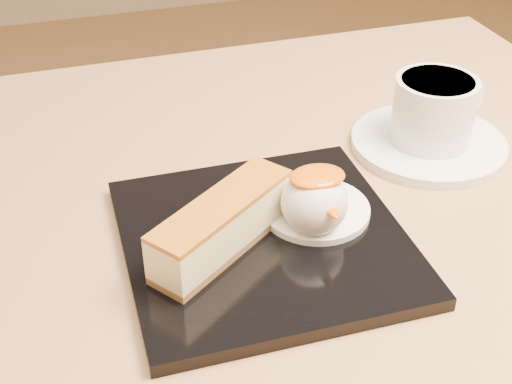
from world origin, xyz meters
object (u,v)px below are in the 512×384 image
object	(u,v)px
cheesecake	(222,225)
ice_cream_scoop	(314,202)
dessert_plate	(264,240)
coffee_cup	(435,109)
table	(296,374)
saucer	(428,143)

from	to	relation	value
cheesecake	ice_cream_scoop	bearing A→B (deg)	-35.59
dessert_plate	coffee_cup	distance (m)	0.23
table	saucer	distance (m)	0.26
table	ice_cream_scoop	xyz separation A→B (m)	(0.01, 0.00, 0.19)
ice_cream_scoop	saucer	xyz separation A→B (m)	(0.16, 0.10, -0.03)
table	ice_cream_scoop	distance (m)	0.19
ice_cream_scoop	coffee_cup	distance (m)	0.19
ice_cream_scoop	saucer	distance (m)	0.19
ice_cream_scoop	saucer	bearing A→B (deg)	32.03
dessert_plate	table	bearing A→B (deg)	-13.45
table	saucer	xyz separation A→B (m)	(0.17, 0.10, 0.16)
table	coffee_cup	distance (m)	0.28
table	coffee_cup	world-z (taller)	coffee_cup
table	saucer	bearing A→B (deg)	31.20
cheesecake	ice_cream_scoop	distance (m)	0.08
table	dessert_plate	bearing A→B (deg)	166.55
cheesecake	table	bearing A→B (deg)	-37.65
cheesecake	saucer	bearing A→B (deg)	-12.46
dessert_plate	ice_cream_scoop	distance (m)	0.05
table	dessert_plate	distance (m)	0.16
table	dessert_plate	world-z (taller)	dessert_plate
cheesecake	ice_cream_scoop	size ratio (longest dim) A/B	2.44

